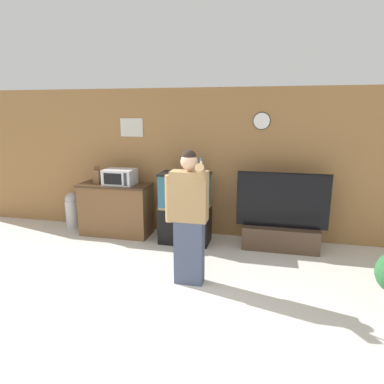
# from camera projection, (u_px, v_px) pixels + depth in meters

# --- Properties ---
(ground_plane) EXTENTS (18.00, 18.00, 0.00)m
(ground_plane) POSITION_uv_depth(u_px,v_px,m) (115.00, 338.00, 3.43)
(ground_plane) COLOR beige
(wall_back_paneled) EXTENTS (10.00, 0.08, 2.60)m
(wall_back_paneled) POSITION_uv_depth(u_px,v_px,m) (189.00, 163.00, 6.14)
(wall_back_paneled) COLOR olive
(wall_back_paneled) RESTS_ON ground_plane
(counter_island) EXTENTS (1.29, 0.56, 0.94)m
(counter_island) POSITION_uv_depth(u_px,v_px,m) (116.00, 209.00, 6.21)
(counter_island) COLOR brown
(counter_island) RESTS_ON ground_plane
(microwave) EXTENTS (0.53, 0.41, 0.27)m
(microwave) POSITION_uv_depth(u_px,v_px,m) (120.00, 177.00, 6.02)
(microwave) COLOR silver
(microwave) RESTS_ON counter_island
(knife_block) EXTENTS (0.12, 0.11, 0.33)m
(knife_block) POSITION_uv_depth(u_px,v_px,m) (97.00, 177.00, 6.10)
(knife_block) COLOR brown
(knife_block) RESTS_ON counter_island
(aquarium_on_stand) EXTENTS (0.84, 0.49, 1.21)m
(aquarium_on_stand) POSITION_uv_depth(u_px,v_px,m) (185.00, 208.00, 5.80)
(aquarium_on_stand) COLOR black
(aquarium_on_stand) RESTS_ON ground_plane
(tv_on_stand) EXTENTS (1.46, 0.40, 1.27)m
(tv_on_stand) POSITION_uv_depth(u_px,v_px,m) (281.00, 228.00, 5.55)
(tv_on_stand) COLOR #4C3828
(tv_on_stand) RESTS_ON ground_plane
(person_standing) EXTENTS (0.55, 0.42, 1.76)m
(person_standing) POSITION_uv_depth(u_px,v_px,m) (188.00, 216.00, 4.34)
(person_standing) COLOR #424C66
(person_standing) RESTS_ON ground_plane
(trash_bin) EXTENTS (0.26, 0.26, 0.69)m
(trash_bin) POSITION_uv_depth(u_px,v_px,m) (72.00, 210.00, 6.59)
(trash_bin) COLOR #B7B7BC
(trash_bin) RESTS_ON ground_plane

